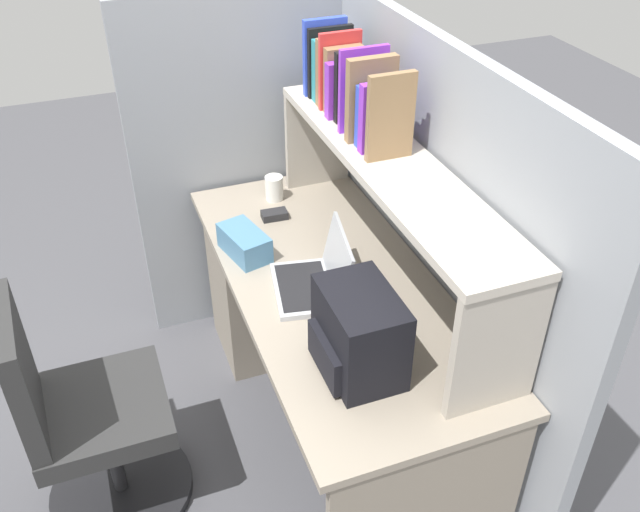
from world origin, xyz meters
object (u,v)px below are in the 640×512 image
(laptop, at_px, (318,278))
(office_chair, at_px, (88,427))
(paper_cup, at_px, (274,188))
(tissue_box, at_px, (244,243))
(backpack, at_px, (358,334))
(computer_mouse, at_px, (274,215))

(laptop, distance_m, office_chair, 0.94)
(paper_cup, bearing_deg, tissue_box, -32.81)
(backpack, bearing_deg, office_chair, -113.87)
(backpack, bearing_deg, laptop, 176.75)
(backpack, height_order, office_chair, backpack)
(computer_mouse, xyz_separation_m, tissue_box, (0.20, -0.18, 0.03))
(paper_cup, height_order, tissue_box, paper_cup)
(computer_mouse, relative_size, office_chair, 0.11)
(laptop, bearing_deg, office_chair, -87.50)
(computer_mouse, bearing_deg, paper_cup, 165.64)
(tissue_box, xyz_separation_m, office_chair, (0.34, -0.67, -0.39))
(backpack, relative_size, computer_mouse, 2.88)
(office_chair, bearing_deg, backpack, -117.35)
(tissue_box, bearing_deg, laptop, 17.27)
(tissue_box, bearing_deg, backpack, -1.29)
(laptop, bearing_deg, paper_cup, 175.97)
(computer_mouse, height_order, tissue_box, tissue_box)
(paper_cup, distance_m, tissue_box, 0.42)
(laptop, height_order, backpack, backpack)
(laptop, xyz_separation_m, paper_cup, (-0.65, 0.05, 0.00))
(laptop, height_order, computer_mouse, laptop)
(backpack, bearing_deg, tissue_box, -167.29)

